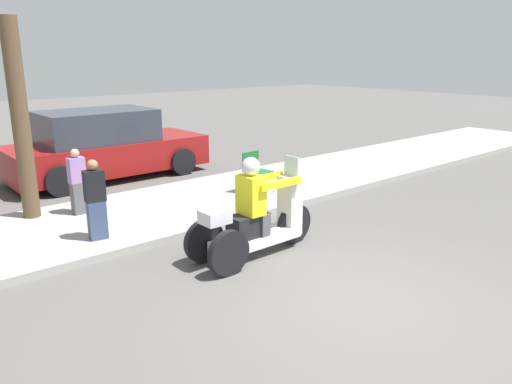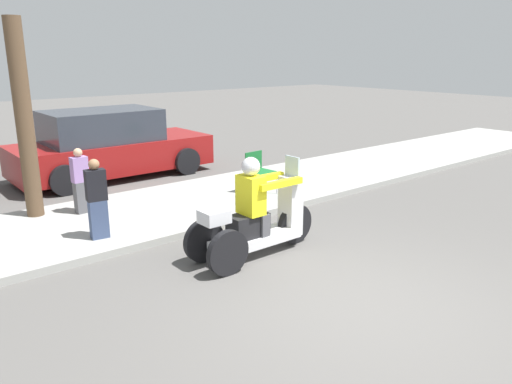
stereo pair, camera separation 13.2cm
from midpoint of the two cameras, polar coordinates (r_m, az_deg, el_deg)
The scene contains 8 objects.
ground_plane at distance 6.04m, azimuth 12.95°, elevation -12.71°, with size 60.00×60.00×0.00m, color #565451.
sidewalk_strip at distance 9.31m, azimuth -9.82°, elevation -1.92°, with size 28.00×2.80×0.12m.
motorcycle_trike at distance 7.09m, azimuth 0.48°, elevation -3.26°, with size 2.09×0.66×1.46m.
spectator_far_back at distance 7.77m, azimuth -17.25°, elevation -0.93°, with size 0.31×0.21×1.22m.
spectator_mid_group at distance 9.13m, azimuth -19.02°, elevation 1.09°, with size 0.28×0.18×1.15m.
folding_chair_curbside at distance 9.89m, azimuth 0.58°, elevation 2.75°, with size 0.50×0.50×0.82m.
parked_car_lot_left at distance 12.12m, azimuth -16.12°, elevation 5.09°, with size 4.48×2.01×1.58m.
tree_trunk at distance 9.09m, azimuth -24.59°, elevation 7.45°, with size 0.28×0.28×3.27m.
Camera 2 is at (-4.24, -3.22, 2.83)m, focal length 35.00 mm.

